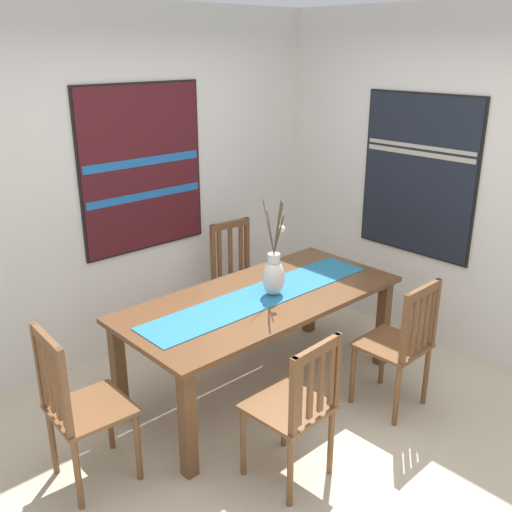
# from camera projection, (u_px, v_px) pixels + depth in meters

# --- Properties ---
(ground_plane) EXTENTS (6.40, 6.40, 0.03)m
(ground_plane) POSITION_uv_depth(u_px,v_px,m) (299.00, 441.00, 3.73)
(ground_plane) COLOR beige
(wall_back) EXTENTS (6.40, 0.12, 2.70)m
(wall_back) POSITION_uv_depth(u_px,v_px,m) (131.00, 185.00, 4.54)
(wall_back) COLOR silver
(wall_back) RESTS_ON ground_plane
(wall_side) EXTENTS (0.12, 6.40, 2.70)m
(wall_side) POSITION_uv_depth(u_px,v_px,m) (470.00, 188.00, 4.44)
(wall_side) COLOR silver
(wall_side) RESTS_ON ground_plane
(dining_table) EXTENTS (2.04, 0.93, 0.74)m
(dining_table) POSITION_uv_depth(u_px,v_px,m) (261.00, 309.00, 4.06)
(dining_table) COLOR brown
(dining_table) RESTS_ON ground_plane
(table_runner) EXTENTS (1.87, 0.36, 0.01)m
(table_runner) POSITION_uv_depth(u_px,v_px,m) (262.00, 296.00, 4.02)
(table_runner) COLOR #236B93
(table_runner) RESTS_ON dining_table
(centerpiece_vase) EXTENTS (0.17, 0.22, 0.71)m
(centerpiece_vase) POSITION_uv_depth(u_px,v_px,m) (274.00, 275.00, 3.99)
(centerpiece_vase) COLOR silver
(centerpiece_vase) RESTS_ON dining_table
(chair_0) EXTENTS (0.44, 0.44, 0.99)m
(chair_0) POSITION_uv_depth(u_px,v_px,m) (79.00, 406.00, 3.20)
(chair_0) COLOR brown
(chair_0) RESTS_ON ground_plane
(chair_1) EXTENTS (0.43, 0.43, 0.95)m
(chair_1) POSITION_uv_depth(u_px,v_px,m) (401.00, 343.00, 3.89)
(chair_1) COLOR brown
(chair_1) RESTS_ON ground_plane
(chair_2) EXTENTS (0.44, 0.44, 0.93)m
(chair_2) POSITION_uv_depth(u_px,v_px,m) (296.00, 407.00, 3.22)
(chair_2) COLOR brown
(chair_2) RESTS_ON ground_plane
(chair_3) EXTENTS (0.45, 0.45, 0.98)m
(chair_3) POSITION_uv_depth(u_px,v_px,m) (240.00, 278.00, 4.97)
(chair_3) COLOR brown
(chair_3) RESTS_ON ground_plane
(painting_on_back_wall) EXTENTS (1.08, 0.05, 1.30)m
(painting_on_back_wall) POSITION_uv_depth(u_px,v_px,m) (142.00, 169.00, 4.49)
(painting_on_back_wall) COLOR black
(painting_on_side_wall) EXTENTS (0.05, 1.03, 1.30)m
(painting_on_side_wall) POSITION_uv_depth(u_px,v_px,m) (418.00, 176.00, 4.67)
(painting_on_side_wall) COLOR black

